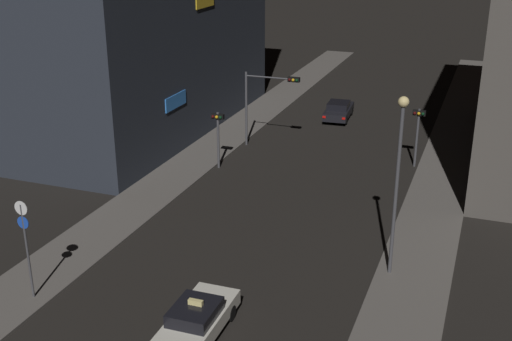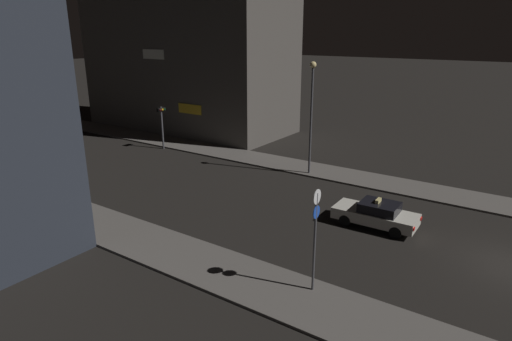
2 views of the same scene
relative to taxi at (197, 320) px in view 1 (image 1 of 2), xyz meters
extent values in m
cube|color=#5B5651|center=(-8.33, 24.42, -0.68)|extent=(3.25, 65.96, 0.12)
cube|color=#5B5651|center=(7.07, 24.42, -0.68)|extent=(3.25, 65.96, 0.12)
cube|color=#337FE5|center=(-9.91, 17.96, 3.02)|extent=(0.08, 2.80, 0.90)
cube|color=yellow|center=(-9.91, 22.88, 8.86)|extent=(0.08, 2.80, 0.90)
cube|color=yellow|center=(8.66, 21.24, 2.39)|extent=(0.08, 2.80, 0.90)
cube|color=white|center=(8.66, 25.64, 7.24)|extent=(0.08, 2.80, 0.90)
cube|color=silver|center=(0.00, 0.05, -0.12)|extent=(1.88, 4.43, 0.60)
cube|color=black|center=(0.00, -0.15, 0.43)|extent=(1.62, 2.01, 0.50)
cylinder|color=black|center=(-0.83, 1.40, -0.42)|extent=(0.23, 0.64, 0.64)
cylinder|color=black|center=(0.77, 1.43, -0.42)|extent=(0.23, 0.64, 0.64)
cube|color=#F4E08C|center=(0.00, -0.05, 0.78)|extent=(0.56, 0.19, 0.20)
cube|color=black|center=(-1.92, 30.15, -0.12)|extent=(2.11, 4.52, 0.60)
cube|color=black|center=(-1.91, 29.95, 0.43)|extent=(1.72, 2.09, 0.50)
cube|color=red|center=(-2.51, 27.88, -0.02)|extent=(0.24, 0.08, 0.16)
cube|color=red|center=(-1.01, 27.99, -0.02)|extent=(0.24, 0.08, 0.16)
cylinder|color=black|center=(-2.82, 31.45, -0.42)|extent=(0.27, 0.65, 0.64)
cylinder|color=black|center=(-1.22, 31.57, -0.42)|extent=(0.27, 0.65, 0.64)
cylinder|color=black|center=(-2.62, 28.73, -0.42)|extent=(0.27, 0.65, 0.64)
cylinder|color=black|center=(-1.02, 28.85, -0.42)|extent=(0.27, 0.65, 0.64)
cylinder|color=#47474C|center=(-6.45, 21.67, 1.86)|extent=(0.16, 0.16, 5.18)
cylinder|color=#47474C|center=(-4.76, 21.67, 4.20)|extent=(3.38, 0.10, 0.10)
cube|color=black|center=(-3.07, 21.67, 4.20)|extent=(0.80, 0.28, 0.32)
sphere|color=#3F0C0C|center=(-3.32, 21.50, 4.20)|extent=(0.20, 0.20, 0.20)
sphere|color=yellow|center=(-3.07, 21.50, 4.20)|extent=(0.20, 0.20, 0.20)
sphere|color=#0C3319|center=(-2.82, 21.50, 4.20)|extent=(0.20, 0.20, 0.20)
cylinder|color=#47474C|center=(-6.45, 16.81, 1.09)|extent=(0.16, 0.16, 3.65)
cube|color=black|center=(-6.45, 16.81, 2.66)|extent=(0.80, 0.28, 0.32)
sphere|color=#3F0C0C|center=(-6.70, 16.64, 2.66)|extent=(0.20, 0.20, 0.20)
sphere|color=yellow|center=(-6.45, 16.64, 2.66)|extent=(0.20, 0.20, 0.20)
sphere|color=#0C3319|center=(-6.20, 16.64, 2.66)|extent=(0.20, 0.20, 0.20)
cylinder|color=#47474C|center=(5.19, 21.43, 1.16)|extent=(0.16, 0.16, 3.80)
cube|color=black|center=(5.19, 21.43, 2.81)|extent=(0.80, 0.28, 0.32)
sphere|color=#3F0C0C|center=(4.95, 21.26, 2.81)|extent=(0.20, 0.20, 0.20)
sphere|color=yellow|center=(5.19, 21.26, 2.81)|extent=(0.20, 0.20, 0.20)
sphere|color=#0C3319|center=(5.44, 21.26, 2.81)|extent=(0.20, 0.20, 0.20)
cylinder|color=#47474C|center=(-7.48, -0.04, 1.48)|extent=(0.10, 0.10, 4.19)
cylinder|color=white|center=(-7.48, -0.06, 3.43)|extent=(0.59, 0.03, 0.59)
cylinder|color=blue|center=(-7.48, -0.06, 2.80)|extent=(0.53, 0.03, 0.53)
cylinder|color=#47474C|center=(6.02, 7.18, 3.17)|extent=(0.16, 0.16, 7.57)
sphere|color=#F4D88C|center=(6.02, 7.18, 7.18)|extent=(0.45, 0.45, 0.45)
camera|label=1|loc=(9.34, -18.64, 13.99)|focal=45.65mm
camera|label=2|loc=(-21.49, -6.79, 9.43)|focal=30.58mm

